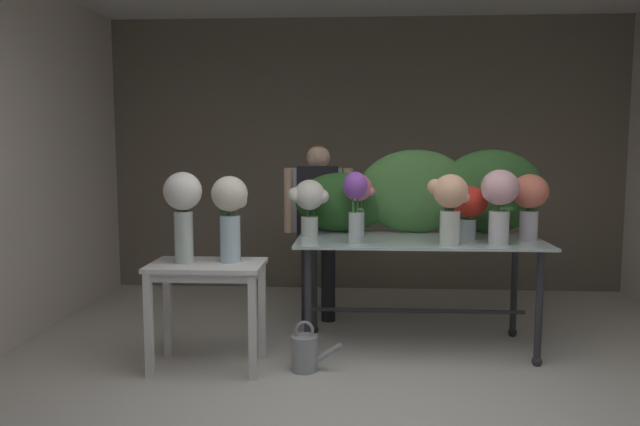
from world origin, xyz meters
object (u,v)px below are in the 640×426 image
object	(u,v)px
vase_rosy_peonies	(358,196)
vase_cream_lisianthus_tall	(230,212)
vase_coral_stock	(529,199)
display_table_glass	(418,257)
vase_ivory_hydrangea	(309,201)
vase_scarlet_anemones	(468,205)
vase_blush_tulips	(499,199)
side_table_white	(207,279)
vase_violet_roses	(355,200)
florist	(318,214)
vase_peach_ranunculus	(450,203)
watering_can	(305,352)
vase_white_roses_tall	(183,207)

from	to	relation	value
vase_rosy_peonies	vase_cream_lisianthus_tall	xyz separation A→B (m)	(-0.86, -0.54, -0.07)
vase_coral_stock	vase_rosy_peonies	bearing A→B (deg)	174.36
display_table_glass	vase_rosy_peonies	distance (m)	0.64
vase_ivory_hydrangea	vase_cream_lisianthus_tall	xyz separation A→B (m)	(-0.49, -0.50, -0.03)
vase_scarlet_anemones	vase_blush_tulips	world-z (taller)	vase_blush_tulips
display_table_glass	vase_rosy_peonies	bearing A→B (deg)	166.94
side_table_white	vase_rosy_peonies	distance (m)	1.28
vase_blush_tulips	vase_ivory_hydrangea	world-z (taller)	vase_blush_tulips
vase_blush_tulips	vase_cream_lisianthus_tall	bearing A→B (deg)	-173.51
vase_ivory_hydrangea	vase_cream_lisianthus_tall	size ratio (longest dim) A/B	0.73
vase_violet_roses	vase_blush_tulips	xyz separation A→B (m)	(0.99, 0.03, 0.01)
vase_blush_tulips	florist	bearing A→B (deg)	145.42
vase_violet_roses	vase_rosy_peonies	size ratio (longest dim) A/B	1.07
vase_blush_tulips	vase_coral_stock	bearing A→B (deg)	38.99
vase_violet_roses	vase_peach_ranunculus	size ratio (longest dim) A/B	1.03
display_table_glass	side_table_white	world-z (taller)	display_table_glass
vase_scarlet_anemones	vase_violet_roses	xyz separation A→B (m)	(-0.82, -0.24, 0.06)
vase_coral_stock	watering_can	size ratio (longest dim) A/B	1.35
vase_blush_tulips	vase_ivory_hydrangea	distance (m)	1.37
side_table_white	vase_blush_tulips	size ratio (longest dim) A/B	1.47
display_table_glass	vase_peach_ranunculus	world-z (taller)	vase_peach_ranunculus
side_table_white	vase_coral_stock	xyz separation A→B (m)	(2.25, 0.47, 0.51)
side_table_white	vase_blush_tulips	xyz separation A→B (m)	(1.98, 0.26, 0.53)
vase_blush_tulips	vase_white_roses_tall	xyz separation A→B (m)	(-2.14, -0.26, -0.04)
watering_can	display_table_glass	bearing A→B (deg)	33.09
florist	watering_can	bearing A→B (deg)	-90.76
vase_peach_ranunculus	vase_rosy_peonies	bearing A→B (deg)	148.05
display_table_glass	vase_ivory_hydrangea	distance (m)	0.91
vase_rosy_peonies	vase_cream_lisianthus_tall	size ratio (longest dim) A/B	0.80
florist	vase_violet_roses	bearing A→B (deg)	-71.31
display_table_glass	vase_coral_stock	bearing A→B (deg)	-1.32
display_table_glass	vase_ivory_hydrangea	bearing A→B (deg)	175.55
vase_rosy_peonies	vase_scarlet_anemones	bearing A→B (deg)	-8.88
vase_violet_roses	vase_ivory_hydrangea	size ratio (longest dim) A/B	1.17
vase_violet_roses	vase_ivory_hydrangea	world-z (taller)	vase_violet_roses
vase_violet_roses	vase_blush_tulips	bearing A→B (deg)	1.54
vase_scarlet_anemones	vase_cream_lisianthus_tall	bearing A→B (deg)	-165.78
vase_cream_lisianthus_tall	vase_violet_roses	bearing A→B (deg)	12.20
display_table_glass	vase_coral_stock	distance (m)	0.90
vase_white_roses_tall	vase_cream_lisianthus_tall	xyz separation A→B (m)	(0.31, 0.05, -0.04)
vase_violet_roses	vase_coral_stock	bearing A→B (deg)	10.89
vase_violet_roses	vase_scarlet_anemones	bearing A→B (deg)	16.26
vase_scarlet_anemones	vase_rosy_peonies	size ratio (longest dim) A/B	0.83
vase_cream_lisianthus_tall	display_table_glass	bearing A→B (deg)	18.66
side_table_white	vase_cream_lisianthus_tall	bearing A→B (deg)	17.51
vase_white_roses_tall	vase_peach_ranunculus	bearing A→B (deg)	6.48
vase_scarlet_anemones	vase_cream_lisianthus_tall	distance (m)	1.71
vase_blush_tulips	vase_violet_roses	bearing A→B (deg)	-178.46
vase_scarlet_anemones	vase_ivory_hydrangea	distance (m)	1.17
side_table_white	watering_can	world-z (taller)	side_table_white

